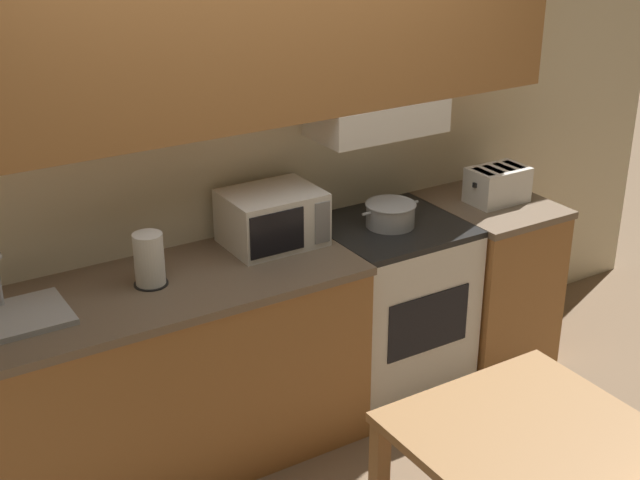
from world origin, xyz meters
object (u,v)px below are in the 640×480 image
(sink_basin, at_px, (9,317))
(microwave, at_px, (272,218))
(cooking_pot, at_px, (390,214))
(dining_table, at_px, (532,466))
(toaster, at_px, (497,185))
(paper_towel_roll, at_px, (149,260))
(stove_range, at_px, (389,306))

(sink_basin, bearing_deg, microwave, 5.88)
(microwave, bearing_deg, cooking_pot, -11.33)
(microwave, height_order, sink_basin, sink_basin)
(dining_table, bearing_deg, toaster, 52.20)
(paper_towel_roll, bearing_deg, toaster, -1.06)
(toaster, xyz_separation_m, dining_table, (-1.13, -1.45, -0.34))
(microwave, bearing_deg, stove_range, -10.51)
(microwave, bearing_deg, paper_towel_roll, -170.50)
(microwave, xyz_separation_m, toaster, (1.24, -0.14, -0.03))
(toaster, relative_size, dining_table, 0.38)
(microwave, height_order, paper_towel_roll, microwave)
(paper_towel_roll, height_order, dining_table, paper_towel_roll)
(microwave, distance_m, toaster, 1.25)
(microwave, bearing_deg, dining_table, -86.09)
(sink_basin, bearing_deg, cooking_pot, 0.29)
(microwave, xyz_separation_m, dining_table, (0.11, -1.60, -0.38))
(toaster, height_order, sink_basin, sink_basin)
(microwave, xyz_separation_m, sink_basin, (-1.22, -0.13, -0.11))
(microwave, xyz_separation_m, paper_towel_roll, (-0.64, -0.11, -0.01))
(stove_range, distance_m, dining_table, 1.58)
(paper_towel_roll, bearing_deg, stove_range, -0.19)
(stove_range, xyz_separation_m, sink_basin, (-1.82, -0.01, 0.46))
(dining_table, bearing_deg, sink_basin, 132.12)
(cooking_pot, relative_size, dining_table, 0.40)
(stove_range, relative_size, sink_basin, 2.00)
(cooking_pot, height_order, dining_table, cooking_pot)
(toaster, distance_m, sink_basin, 2.46)
(microwave, relative_size, dining_table, 0.53)
(microwave, distance_m, sink_basin, 1.23)
(stove_range, distance_m, sink_basin, 1.88)
(stove_range, height_order, microwave, microwave)
(sink_basin, bearing_deg, paper_towel_roll, 1.87)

